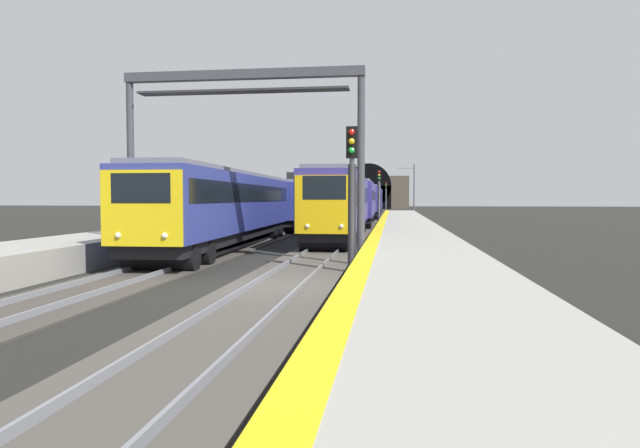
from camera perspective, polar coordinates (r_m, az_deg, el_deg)
The scene contains 13 objects.
ground_plane at distance 15.85m, azimuth -4.24°, elevation -6.60°, with size 320.00×320.00×0.00m, color black.
platform_right at distance 15.47m, azimuth 10.59°, elevation -5.04°, with size 112.00×3.63×0.98m, color #9E9B93.
platform_right_edge_strip at distance 15.41m, azimuth 4.77°, elevation -3.19°, with size 112.00×0.50×0.01m, color yellow.
track_main_line at distance 15.85m, azimuth -4.24°, elevation -6.46°, with size 160.00×3.09×0.21m.
track_adjacent_line at distance 17.58m, azimuth -20.64°, elevation -5.71°, with size 160.00×3.07×0.21m.
train_main_approaching at distance 62.24m, azimuth 4.64°, elevation 2.48°, with size 75.58×3.11×4.12m.
train_adjacent_platform at distance 37.73m, azimuth -5.06°, elevation 2.22°, with size 40.55×3.38×4.78m.
railway_signal_near at distance 18.49m, azimuth 3.32°, elevation 4.08°, with size 0.39×0.38×4.94m.
railway_signal_mid at distance 53.82m, azimuth 6.14°, elevation 3.36°, with size 0.39×0.38×5.28m.
railway_signal_far at distance 104.19m, azimuth 6.85°, elevation 3.12°, with size 0.39×0.38×5.57m.
overhead_signal_gantry at distance 21.59m, azimuth -8.05°, elevation 10.90°, with size 0.70×9.36×7.43m.
tunnel_portal at distance 130.19m, azimuth 5.08°, elevation 3.28°, with size 2.86×18.74×10.66m.
catenary_mast_near at distance 82.37m, azimuth 9.69°, elevation 3.61°, with size 0.22×2.46×7.57m.
Camera 1 is at (-15.31, -3.22, 2.56)m, focal length 30.89 mm.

